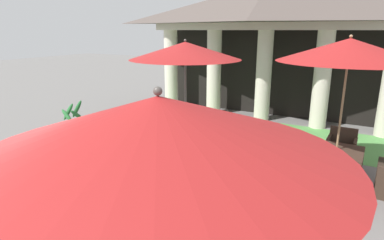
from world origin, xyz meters
name	(u,v)px	position (x,y,z in m)	size (l,w,h in m)	color
background_pavilion	(268,20)	(0.00, 9.55, 3.26)	(8.48, 2.69, 4.36)	beige
lawn_strip	(247,130)	(0.00, 8.07, 0.00)	(10.28, 2.51, 0.01)	#519347
patio_table_near_foreground	(186,129)	(-0.68, 5.49, 0.62)	(0.97, 0.97, 0.71)	#38281E
patio_umbrella_near_foreground	(185,51)	(-0.68, 5.49, 2.49)	(2.60, 2.60, 2.77)	#2D2D2D
patio_chair_near_foreground_north	(205,129)	(-0.63, 6.45, 0.38)	(0.59, 0.55, 0.81)	#38281E
patio_chair_near_foreground_east	(221,144)	(0.29, 5.45, 0.42)	(0.59, 0.65, 0.92)	#38281E
patio_chair_near_foreground_west	(155,131)	(-1.64, 5.53, 0.42)	(0.58, 0.60, 0.91)	#38281E
patio_chair_near_foreground_south	(162,149)	(-0.72, 4.52, 0.42)	(0.62, 0.59, 0.92)	#38281E
patio_umbrella_mid_left	(159,129)	(1.98, 0.61, 2.34)	(2.55, 2.55, 2.63)	#2D2D2D
patio_table_mid_right	(336,154)	(2.73, 5.48, 0.62)	(0.97, 0.97, 0.72)	#38281E
patio_umbrella_mid_right	(349,51)	(2.73, 5.48, 2.61)	(2.55, 2.55, 2.89)	#2D2D2D
patio_chair_mid_right_south	(326,187)	(2.71, 4.43, 0.39)	(0.60, 0.50, 0.83)	#38281E
patio_chair_mid_right_west	(281,155)	(1.68, 5.50, 0.40)	(0.53, 0.57, 0.82)	#38281E
patio_chair_mid_right_north	(341,149)	(2.75, 6.53, 0.41)	(0.61, 0.51, 0.85)	#38281E
potted_palm_left_edge	(75,133)	(-3.48, 4.50, 0.35)	(0.44, 0.47, 1.25)	#995638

